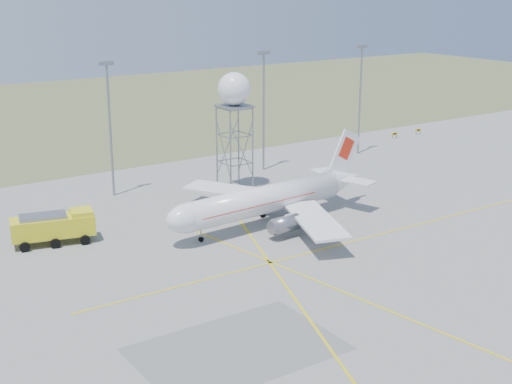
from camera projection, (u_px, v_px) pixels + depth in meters
grass_strip at (31, 116)px, 174.06m from camera, size 400.00×120.00×0.03m
mast_b at (110, 118)px, 106.44m from camera, size 2.20×0.50×20.50m
mast_c at (264, 101)px, 121.44m from camera, size 2.20×0.50×20.50m
mast_d at (360, 90)px, 133.23m from camera, size 2.20×0.50×20.50m
taxi_sign_near at (395, 134)px, 149.53m from camera, size 1.60×0.17×1.20m
taxi_sign_far at (418, 130)px, 153.28m from camera, size 1.60×0.17×1.20m
airliner_main at (268, 200)px, 95.82m from camera, size 33.36×32.33×11.35m
radar_tower at (234, 125)px, 110.43m from camera, size 5.10×5.10×18.46m
fire_truck at (56, 229)px, 89.23m from camera, size 10.66×5.93×4.06m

